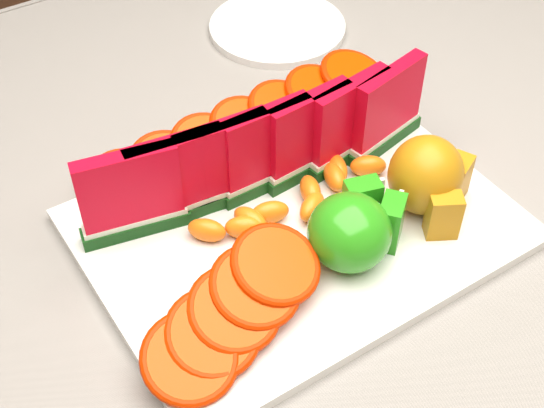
{
  "coord_description": "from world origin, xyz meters",
  "views": [
    {
      "loc": [
        -0.23,
        -0.46,
        1.31
      ],
      "look_at": [
        0.04,
        -0.05,
        0.81
      ],
      "focal_mm": 50.0,
      "sensor_mm": 36.0,
      "label": 1
    }
  ],
  "objects_px": {
    "platter": "(297,226)",
    "side_plate": "(277,27)",
    "apple_cluster": "(354,229)",
    "pear_cluster": "(429,178)"
  },
  "relations": [
    {
      "from": "pear_cluster",
      "to": "side_plate",
      "type": "bearing_deg",
      "value": 80.04
    },
    {
      "from": "platter",
      "to": "side_plate",
      "type": "xyz_separation_m",
      "value": [
        0.18,
        0.31,
        -0.0
      ]
    },
    {
      "from": "side_plate",
      "to": "apple_cluster",
      "type": "bearing_deg",
      "value": -113.42
    },
    {
      "from": "platter",
      "to": "apple_cluster",
      "type": "distance_m",
      "value": 0.07
    },
    {
      "from": "platter",
      "to": "side_plate",
      "type": "relative_size",
      "value": 1.91
    },
    {
      "from": "platter",
      "to": "pear_cluster",
      "type": "bearing_deg",
      "value": -22.7
    },
    {
      "from": "apple_cluster",
      "to": "pear_cluster",
      "type": "xyz_separation_m",
      "value": [
        0.1,
        0.01,
        0.01
      ]
    },
    {
      "from": "apple_cluster",
      "to": "side_plate",
      "type": "height_order",
      "value": "apple_cluster"
    },
    {
      "from": "platter",
      "to": "pear_cluster",
      "type": "distance_m",
      "value": 0.14
    },
    {
      "from": "pear_cluster",
      "to": "side_plate",
      "type": "relative_size",
      "value": 0.47
    }
  ]
}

